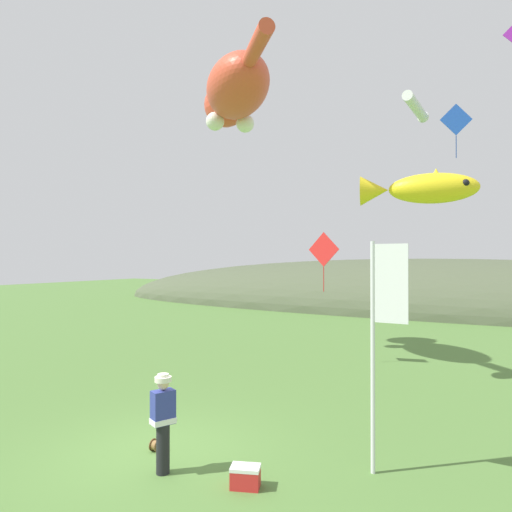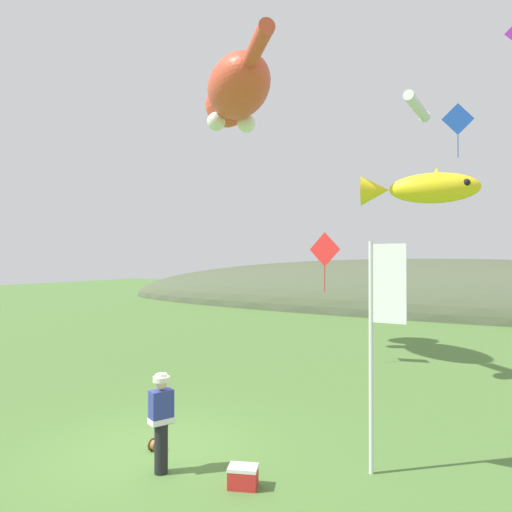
# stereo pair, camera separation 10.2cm
# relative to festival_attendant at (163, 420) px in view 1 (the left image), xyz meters

# --- Properties ---
(ground_plane) EXTENTS (120.00, 120.00, 0.00)m
(ground_plane) POSITION_rel_festival_attendant_xyz_m (-0.72, 0.63, -0.95)
(ground_plane) COLOR #517A38
(distant_hill_ridge) EXTENTS (59.34, 15.92, 7.76)m
(distant_hill_ridge) POSITION_rel_festival_attendant_xyz_m (1.61, 30.60, -0.95)
(distant_hill_ridge) COLOR #4C563D
(distant_hill_ridge) RESTS_ON ground
(festival_attendant) EXTENTS (0.41, 0.49, 1.77)m
(festival_attendant) POSITION_rel_festival_attendant_xyz_m (0.00, 0.00, 0.00)
(festival_attendant) COLOR black
(festival_attendant) RESTS_ON ground
(kite_spool) EXTENTS (0.15, 0.24, 0.24)m
(kite_spool) POSITION_rel_festival_attendant_xyz_m (-0.75, 0.64, -0.83)
(kite_spool) COLOR olive
(kite_spool) RESTS_ON ground
(picnic_cooler) EXTENTS (0.57, 0.48, 0.36)m
(picnic_cooler) POSITION_rel_festival_attendant_xyz_m (1.54, 0.29, -0.77)
(picnic_cooler) COLOR red
(picnic_cooler) RESTS_ON ground
(festival_banner_pole) EXTENTS (0.66, 0.08, 4.15)m
(festival_banner_pole) POSITION_rel_festival_attendant_xyz_m (3.42, 1.87, 1.77)
(festival_banner_pole) COLOR silver
(festival_banner_pole) RESTS_ON ground
(kite_giant_cat) EXTENTS (5.91, 6.25, 2.42)m
(kite_giant_cat) POSITION_rel_festival_attendant_xyz_m (-3.90, 8.53, 9.29)
(kite_giant_cat) COLOR #E04C33
(kite_fish_windsock) EXTENTS (3.48, 1.71, 1.03)m
(kite_fish_windsock) POSITION_rel_festival_attendant_xyz_m (3.04, 7.82, 4.97)
(kite_fish_windsock) COLOR yellow
(kite_tube_streamer) EXTENTS (0.45, 2.74, 0.44)m
(kite_tube_streamer) POSITION_rel_festival_attendant_xyz_m (2.40, 10.77, 8.35)
(kite_tube_streamer) COLOR white
(kite_diamond_red) EXTENTS (1.25, 0.20, 2.16)m
(kite_diamond_red) POSITION_rel_festival_attendant_xyz_m (-0.55, 9.29, 3.22)
(kite_diamond_red) COLOR red
(kite_diamond_blue) EXTENTS (1.16, 0.54, 2.16)m
(kite_diamond_blue) POSITION_rel_festival_attendant_xyz_m (3.46, 13.35, 8.42)
(kite_diamond_blue) COLOR blue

